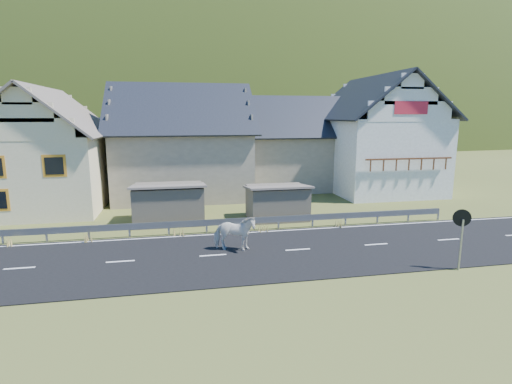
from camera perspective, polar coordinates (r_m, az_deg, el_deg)
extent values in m
plane|color=#4B5122|center=(18.36, -6.17, -9.10)|extent=(160.00, 160.00, 0.00)
cube|color=black|center=(18.35, -6.17, -9.05)|extent=(60.00, 7.00, 0.04)
cube|color=silver|center=(18.34, -6.18, -8.97)|extent=(60.00, 6.60, 0.01)
cube|color=#93969B|center=(21.69, -7.08, -4.38)|extent=(28.00, 0.08, 0.34)
cube|color=#93969B|center=(23.35, -32.47, -5.52)|extent=(0.10, 0.06, 0.70)
cube|color=#93969B|center=(22.69, -27.75, -5.49)|extent=(0.10, 0.06, 0.70)
cube|color=#93969B|center=(22.20, -22.78, -5.43)|extent=(0.10, 0.06, 0.70)
cube|color=#93969B|center=(21.87, -17.62, -5.31)|extent=(0.10, 0.06, 0.70)
cube|color=#93969B|center=(21.73, -12.36, -5.15)|extent=(0.10, 0.06, 0.70)
cube|color=#93969B|center=(21.77, -7.07, -4.95)|extent=(0.10, 0.06, 0.70)
cube|color=#93969B|center=(21.99, -1.85, -4.71)|extent=(0.10, 0.06, 0.70)
cube|color=#93969B|center=(22.39, 3.22, -4.44)|extent=(0.10, 0.06, 0.70)
cube|color=#93969B|center=(22.96, 8.07, -4.15)|extent=(0.10, 0.06, 0.70)
cube|color=#93969B|center=(23.68, 12.66, -3.84)|extent=(0.10, 0.06, 0.70)
cube|color=#93969B|center=(24.54, 16.94, -3.53)|extent=(0.10, 0.06, 0.70)
cube|color=#93969B|center=(25.54, 20.91, -3.23)|extent=(0.10, 0.06, 0.70)
cube|color=#93969B|center=(26.64, 24.57, -2.94)|extent=(0.10, 0.06, 0.70)
cube|color=#6C6152|center=(24.27, -12.32, -1.65)|extent=(4.30, 3.30, 2.40)
cube|color=#6C6152|center=(24.52, 3.03, -1.52)|extent=(3.80, 2.90, 2.20)
cube|color=beige|center=(30.67, -27.39, 2.61)|extent=(7.00, 9.00, 5.00)
cube|color=orange|center=(25.83, -26.86, 3.35)|extent=(1.30, 0.12, 1.30)
cube|color=gray|center=(32.48, -30.73, 9.91)|extent=(0.70, 0.70, 2.40)
cube|color=gray|center=(32.43, -10.42, 4.03)|extent=(10.00, 9.00, 5.00)
cube|color=gray|center=(35.98, 5.71, 4.49)|extent=(9.00, 8.00, 4.60)
cube|color=white|center=(35.42, 16.53, 5.14)|extent=(8.00, 10.00, 6.00)
cube|color=red|center=(30.91, 21.30, 11.15)|extent=(2.60, 0.06, 0.90)
cube|color=brown|center=(30.87, 21.06, 4.46)|extent=(6.80, 0.12, 0.12)
ellipsoid|color=black|center=(199.05, -9.29, 3.12)|extent=(440.00, 280.00, 260.00)
imported|color=silver|center=(18.65, -3.10, -5.88)|extent=(1.36, 2.15, 1.68)
cylinder|color=#93969B|center=(18.37, 27.21, -6.76)|extent=(0.09, 0.09, 2.14)
cylinder|color=black|center=(18.15, 27.35, -3.29)|extent=(0.67, 0.34, 0.71)
cylinder|color=white|center=(18.18, 27.26, -3.26)|extent=(0.56, 0.27, 0.60)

